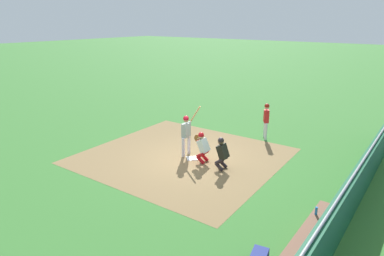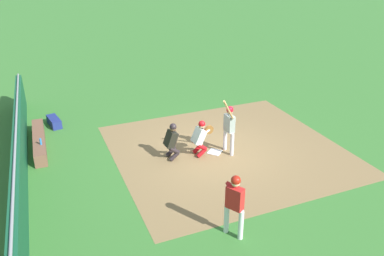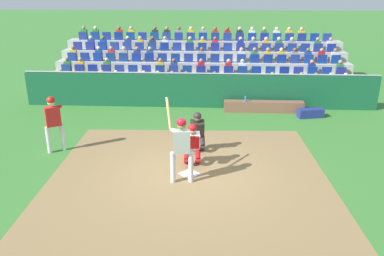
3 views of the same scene
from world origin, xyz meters
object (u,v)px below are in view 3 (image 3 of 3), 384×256
(home_plate_marker, at_px, (189,174))
(equipment_duffel_bag, at_px, (310,113))
(catcher_crouching, at_px, (192,142))
(on_deck_batter, at_px, (53,119))
(batter_at_plate, at_px, (181,143))
(water_bottle_on_bench, at_px, (245,99))
(dugout_bench, at_px, (263,107))
(home_plate_umpire, at_px, (197,130))

(home_plate_marker, height_order, equipment_duffel_bag, equipment_duffel_bag)
(catcher_crouching, xyz_separation_m, on_deck_batter, (4.18, -0.80, 0.34))
(batter_at_plate, distance_m, catcher_crouching, 1.06)
(home_plate_marker, bearing_deg, water_bottle_on_bench, -108.52)
(on_deck_batter, bearing_deg, water_bottle_on_bench, -144.52)
(water_bottle_on_bench, bearing_deg, catcher_crouching, 70.01)
(water_bottle_on_bench, bearing_deg, dugout_bench, -174.52)
(home_plate_umpire, relative_size, water_bottle_on_bench, 5.81)
(home_plate_umpire, relative_size, dugout_bench, 0.41)
(catcher_crouching, relative_size, equipment_duffel_bag, 1.31)
(dugout_bench, bearing_deg, home_plate_marker, 65.25)
(water_bottle_on_bench, relative_size, on_deck_batter, 0.13)
(batter_at_plate, height_order, equipment_duffel_bag, batter_at_plate)
(home_plate_umpire, distance_m, dugout_bench, 4.90)
(home_plate_marker, xyz_separation_m, equipment_duffel_bag, (-4.37, -5.11, 0.15))
(dugout_bench, relative_size, equipment_duffel_bag, 3.23)
(water_bottle_on_bench, xyz_separation_m, equipment_duffel_bag, (-2.47, 0.54, -0.38))
(home_plate_umpire, bearing_deg, equipment_duffel_bag, -139.69)
(batter_at_plate, height_order, water_bottle_on_bench, batter_at_plate)
(water_bottle_on_bench, bearing_deg, home_plate_umpire, 66.99)
(home_plate_umpire, distance_m, water_bottle_on_bench, 4.48)
(home_plate_marker, bearing_deg, equipment_duffel_bag, -130.51)
(home_plate_marker, relative_size, equipment_duffel_bag, 0.45)
(on_deck_batter, bearing_deg, home_plate_marker, 162.12)
(home_plate_marker, relative_size, catcher_crouching, 0.34)
(catcher_crouching, bearing_deg, batter_at_plate, 77.64)
(home_plate_marker, bearing_deg, catcher_crouching, -93.44)
(home_plate_marker, distance_m, water_bottle_on_bench, 5.98)
(catcher_crouching, bearing_deg, equipment_duffel_bag, -133.46)
(dugout_bench, height_order, equipment_duffel_bag, dugout_bench)
(equipment_duffel_bag, bearing_deg, home_plate_umpire, 28.53)
(home_plate_marker, height_order, catcher_crouching, catcher_crouching)
(equipment_duffel_bag, bearing_deg, on_deck_batter, 12.10)
(dugout_bench, xyz_separation_m, water_bottle_on_bench, (0.74, 0.07, 0.33))
(dugout_bench, xyz_separation_m, on_deck_batter, (6.79, 4.38, 0.83))
(home_plate_marker, relative_size, water_bottle_on_bench, 1.97)
(home_plate_marker, relative_size, batter_at_plate, 0.20)
(home_plate_umpire, bearing_deg, water_bottle_on_bench, -113.01)
(home_plate_marker, bearing_deg, dugout_bench, -114.75)
(water_bottle_on_bench, distance_m, equipment_duffel_bag, 2.56)
(catcher_crouching, bearing_deg, on_deck_batter, -10.87)
(catcher_crouching, height_order, water_bottle_on_bench, catcher_crouching)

